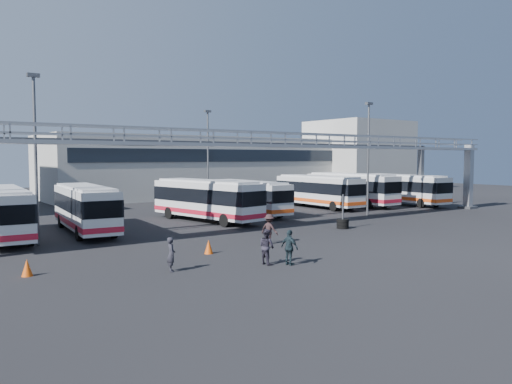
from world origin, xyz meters
TOP-DOWN VIEW (x-y plane):
  - ground at (0.00, 0.00)m, footprint 140.00×140.00m
  - gantry at (0.00, 5.87)m, footprint 51.40×5.15m
  - warehouse at (12.00, 38.00)m, footprint 42.00×14.00m
  - building_right at (38.00, 32.00)m, footprint 14.00×12.00m
  - light_pole_left at (-16.00, 8.00)m, footprint 0.70×0.35m
  - light_pole_mid at (12.00, 7.00)m, footprint 0.70×0.35m
  - light_pole_back at (4.00, 22.00)m, footprint 0.70×0.35m
  - bus_1 at (-17.31, 11.43)m, footprint 3.30×11.07m
  - bus_2 at (-12.15, 11.38)m, footprint 3.55×11.01m
  - bus_4 at (-2.18, 11.73)m, footprint 4.40×11.52m
  - bus_5 at (3.19, 13.41)m, footprint 2.45×10.30m
  - bus_7 at (12.89, 14.52)m, footprint 2.72×11.08m
  - bus_8 at (17.43, 14.20)m, footprint 2.87×11.63m
  - bus_9 at (22.94, 11.47)m, footprint 3.56×11.18m
  - pedestrian_a at (-12.60, -3.00)m, footprint 0.54×0.67m
  - pedestrian_b at (-8.08, -4.35)m, footprint 0.72×0.89m
  - pedestrian_c at (-4.44, 0.21)m, footprint 0.99×1.32m
  - pedestrian_d at (-7.31, -5.18)m, footprint 0.59×1.08m
  - cone_left at (-18.22, -0.11)m, footprint 0.53×0.53m
  - cone_right at (-9.04, -0.33)m, footprint 0.54×0.54m
  - tire_stack at (3.92, 2.21)m, footprint 0.89×0.89m

SIDE VIEW (x-z plane):
  - ground at x=0.00m, z-range 0.00..0.00m
  - cone_right at x=-9.04m, z-range 0.00..0.77m
  - cone_left at x=-18.22m, z-range 0.00..0.77m
  - tire_stack at x=3.92m, z-range -0.84..1.70m
  - pedestrian_a at x=-12.60m, z-range 0.00..1.60m
  - pedestrian_d at x=-7.31m, z-range 0.00..1.74m
  - pedestrian_b at x=-8.08m, z-range 0.00..1.76m
  - pedestrian_c at x=-4.44m, z-range 0.00..1.82m
  - bus_5 at x=3.19m, z-range 0.17..3.29m
  - bus_2 at x=-12.15m, z-range 0.17..3.46m
  - bus_1 at x=-17.31m, z-range 0.18..3.49m
  - bus_9 at x=22.94m, z-range 0.18..3.52m
  - bus_7 at x=12.89m, z-range 0.18..3.53m
  - bus_4 at x=-2.18m, z-range 0.18..3.60m
  - bus_8 at x=17.43m, z-range 0.19..3.71m
  - warehouse at x=12.00m, z-range 0.00..8.00m
  - building_right at x=38.00m, z-range 0.00..11.00m
  - gantry at x=0.00m, z-range 1.96..9.06m
  - light_pole_left at x=-16.00m, z-range 0.62..10.83m
  - light_pole_mid at x=12.00m, z-range 0.62..10.83m
  - light_pole_back at x=4.00m, z-range 0.62..10.83m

